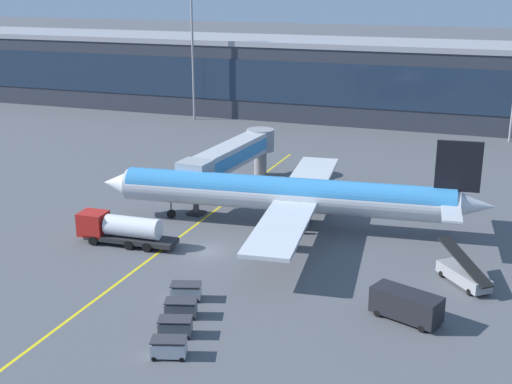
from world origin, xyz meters
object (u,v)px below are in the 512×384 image
at_px(belt_loader, 464,275).
at_px(baggage_cart_0, 169,347).
at_px(lavatory_truck, 408,305).
at_px(baggage_cart_2, 181,308).
at_px(baggage_cart_1, 175,326).
at_px(fuel_tanker, 121,229).
at_px(baggage_cart_3, 186,291).
at_px(main_airliner, 288,194).

height_order(belt_loader, baggage_cart_0, belt_loader).
xyz_separation_m(lavatory_truck, baggage_cart_2, (-17.96, -5.59, -0.64)).
bearing_deg(baggage_cart_0, baggage_cart_1, 107.28).
xyz_separation_m(fuel_tanker, baggage_cart_3, (12.05, -9.66, -0.96)).
height_order(baggage_cart_0, baggage_cart_2, same).
bearing_deg(baggage_cart_0, fuel_tanker, 128.37).
relative_size(main_airliner, fuel_tanker, 4.10).
xyz_separation_m(baggage_cart_1, baggage_cart_3, (-1.90, 6.11, 0.00)).
relative_size(main_airliner, baggage_cart_2, 14.92).
relative_size(lavatory_truck, baggage_cart_0, 2.09).
bearing_deg(main_airliner, lavatory_truck, -48.54).
xyz_separation_m(baggage_cart_2, baggage_cart_3, (-0.95, 3.06, 0.00)).
distance_m(fuel_tanker, baggage_cart_1, 21.08).
distance_m(belt_loader, baggage_cart_1, 27.27).
bearing_deg(baggage_cart_1, fuel_tanker, 131.51).
relative_size(belt_loader, baggage_cart_2, 2.06).
height_order(baggage_cart_1, baggage_cart_3, same).
distance_m(main_airliner, fuel_tanker, 18.73).
bearing_deg(baggage_cart_0, main_airliner, 89.46).
bearing_deg(baggage_cart_3, baggage_cart_1, -72.72).
bearing_deg(fuel_tanker, baggage_cart_2, -44.35).
relative_size(fuel_tanker, baggage_cart_2, 3.64).
bearing_deg(lavatory_truck, baggage_cart_2, -162.70).
height_order(lavatory_truck, baggage_cart_1, lavatory_truck).
distance_m(main_airliner, baggage_cart_0, 29.74).
relative_size(belt_loader, baggage_cart_0, 2.06).
height_order(fuel_tanker, baggage_cart_2, fuel_tanker).
bearing_deg(baggage_cart_2, lavatory_truck, 17.30).
relative_size(lavatory_truck, baggage_cart_2, 2.09).
height_order(baggage_cart_0, baggage_cart_1, same).
bearing_deg(lavatory_truck, baggage_cart_0, -143.91).
xyz_separation_m(fuel_tanker, baggage_cart_1, (13.96, -15.77, -0.96)).
bearing_deg(baggage_cart_3, baggage_cart_0, -72.72).
bearing_deg(baggage_cart_1, baggage_cart_2, 107.28).
bearing_deg(baggage_cart_1, baggage_cart_0, -72.72).
height_order(lavatory_truck, baggage_cart_0, lavatory_truck).
xyz_separation_m(belt_loader, baggage_cart_0, (-20.06, -20.44, -0.21)).
height_order(lavatory_truck, baggage_cart_2, lavatory_truck).
bearing_deg(baggage_cart_3, lavatory_truck, 7.65).
xyz_separation_m(lavatory_truck, belt_loader, (4.00, 8.74, -0.43)).
bearing_deg(baggage_cart_0, belt_loader, 45.54).
bearing_deg(baggage_cart_0, lavatory_truck, 36.09).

